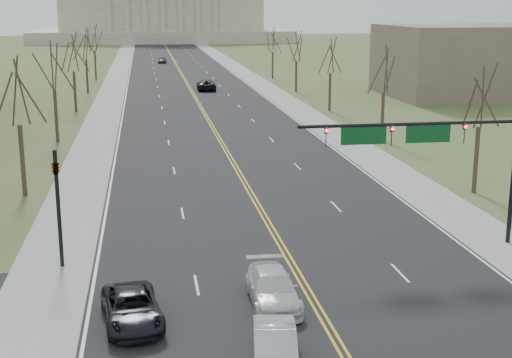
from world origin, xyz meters
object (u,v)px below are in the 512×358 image
object	(u,v)px
car_sb_inner_second	(273,288)
car_far_sb	(162,60)
car_sb_outer_lead	(132,308)
signal_left	(58,195)
car_far_nb	(206,85)
signal_mast	(427,143)
car_sb_inner_lead	(275,348)

from	to	relation	value
car_sb_inner_second	car_far_sb	distance (m)	135.23
car_sb_outer_lead	car_far_sb	world-z (taller)	car_far_sb
car_far_sb	car_sb_outer_lead	bearing A→B (deg)	-87.29
signal_left	car_far_nb	size ratio (longest dim) A/B	1.02
signal_mast	car_far_sb	xyz separation A→B (m)	(-10.32, 129.03, -4.99)
car_sb_outer_lead	car_sb_inner_second	size ratio (longest dim) A/B	0.97
signal_left	car_sb_inner_second	bearing A→B (deg)	-32.72
car_sb_inner_lead	car_far_sb	bearing A→B (deg)	97.62
car_sb_outer_lead	car_far_sb	bearing A→B (deg)	80.44
car_sb_inner_second	car_far_nb	distance (m)	81.11
signal_left	car_far_sb	xyz separation A→B (m)	(8.63, 129.03, -2.95)
car_sb_inner_lead	car_far_sb	size ratio (longest dim) A/B	1.00
signal_mast	car_sb_outer_lead	size ratio (longest dim) A/B	2.48
signal_left	car_sb_inner_second	world-z (taller)	signal_left
signal_left	car_sb_outer_lead	distance (m)	8.63
car_sb_inner_lead	car_sb_inner_second	distance (m)	5.57
signal_mast	car_sb_inner_lead	bearing A→B (deg)	-131.07
signal_mast	car_far_nb	xyz separation A→B (m)	(-5.13, 74.81, -4.93)
signal_mast	car_sb_inner_second	xyz separation A→B (m)	(-9.30, -6.20, -5.02)
car_sb_inner_lead	car_far_sb	world-z (taller)	car_far_sb
car_far_nb	car_far_sb	world-z (taller)	car_far_nb
signal_left	car_sb_inner_lead	bearing A→B (deg)	-53.19
car_sb_inner_lead	car_sb_outer_lead	world-z (taller)	car_sb_inner_lead
signal_left	car_far_sb	distance (m)	129.35
car_sb_inner_lead	car_far_nb	size ratio (longest dim) A/B	0.75
signal_mast	car_sb_outer_lead	xyz separation A→B (m)	(-15.37, -7.24, -5.07)
car_sb_inner_second	car_far_sb	xyz separation A→B (m)	(-1.02, 135.23, 0.03)
signal_mast	car_far_nb	bearing A→B (deg)	93.92
signal_mast	car_sb_inner_second	size ratio (longest dim) A/B	2.42
car_sb_outer_lead	car_far_nb	bearing A→B (deg)	75.45
signal_mast	signal_left	xyz separation A→B (m)	(-18.95, 0.00, -2.05)
signal_mast	car_sb_inner_lead	xyz separation A→B (m)	(-10.19, -11.70, -5.02)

